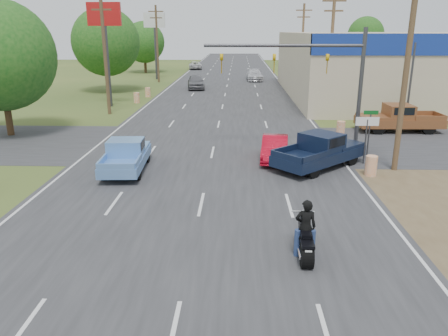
{
  "coord_description": "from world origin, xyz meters",
  "views": [
    {
      "loc": [
        1.48,
        -8.56,
        6.81
      ],
      "look_at": [
        0.91,
        8.89,
        1.3
      ],
      "focal_mm": 35.0,
      "sensor_mm": 36.0,
      "label": 1
    }
  ],
  "objects_px": {
    "blue_pickup": "(126,155)",
    "distant_car_grey": "(196,82)",
    "brown_pickup": "(397,118)",
    "distant_car_white": "(195,65)",
    "rider": "(305,230)",
    "motorcycle": "(305,242)",
    "navy_pickup": "(321,150)",
    "distant_car_silver": "(254,75)",
    "red_convertible": "(275,148)"
  },
  "relations": [
    {
      "from": "rider",
      "to": "distant_car_white",
      "type": "distance_m",
      "value": 70.08
    },
    {
      "from": "blue_pickup",
      "to": "red_convertible",
      "type": "bearing_deg",
      "value": 12.04
    },
    {
      "from": "motorcycle",
      "to": "brown_pickup",
      "type": "relative_size",
      "value": 0.41
    },
    {
      "from": "blue_pickup",
      "to": "brown_pickup",
      "type": "distance_m",
      "value": 19.29
    },
    {
      "from": "distant_car_white",
      "to": "brown_pickup",
      "type": "bearing_deg",
      "value": 103.3
    },
    {
      "from": "rider",
      "to": "brown_pickup",
      "type": "height_order",
      "value": "brown_pickup"
    },
    {
      "from": "navy_pickup",
      "to": "distant_car_white",
      "type": "distance_m",
      "value": 61.06
    },
    {
      "from": "red_convertible",
      "to": "blue_pickup",
      "type": "relative_size",
      "value": 0.8
    },
    {
      "from": "brown_pickup",
      "to": "distant_car_silver",
      "type": "relative_size",
      "value": 1.09
    },
    {
      "from": "distant_car_grey",
      "to": "red_convertible",
      "type": "bearing_deg",
      "value": -84.06
    },
    {
      "from": "motorcycle",
      "to": "rider",
      "type": "relative_size",
      "value": 1.33
    },
    {
      "from": "red_convertible",
      "to": "rider",
      "type": "bearing_deg",
      "value": -83.45
    },
    {
      "from": "red_convertible",
      "to": "brown_pickup",
      "type": "height_order",
      "value": "brown_pickup"
    },
    {
      "from": "motorcycle",
      "to": "distant_car_white",
      "type": "distance_m",
      "value": 70.15
    },
    {
      "from": "motorcycle",
      "to": "brown_pickup",
      "type": "xyz_separation_m",
      "value": [
        9.04,
        18.22,
        0.42
      ]
    },
    {
      "from": "red_convertible",
      "to": "brown_pickup",
      "type": "distance_m",
      "value": 11.78
    },
    {
      "from": "rider",
      "to": "distant_car_grey",
      "type": "xyz_separation_m",
      "value": [
        -7.3,
        41.0,
        -0.07
      ]
    },
    {
      "from": "blue_pickup",
      "to": "navy_pickup",
      "type": "distance_m",
      "value": 9.99
    },
    {
      "from": "blue_pickup",
      "to": "distant_car_grey",
      "type": "bearing_deg",
      "value": 86.07
    },
    {
      "from": "motorcycle",
      "to": "blue_pickup",
      "type": "distance_m",
      "value": 11.68
    },
    {
      "from": "motorcycle",
      "to": "distant_car_grey",
      "type": "distance_m",
      "value": 41.72
    },
    {
      "from": "distant_car_grey",
      "to": "distant_car_white",
      "type": "height_order",
      "value": "distant_car_grey"
    },
    {
      "from": "distant_car_silver",
      "to": "distant_car_white",
      "type": "bearing_deg",
      "value": 116.56
    },
    {
      "from": "brown_pickup",
      "to": "distant_car_white",
      "type": "relative_size",
      "value": 1.17
    },
    {
      "from": "brown_pickup",
      "to": "distant_car_silver",
      "type": "distance_m",
      "value": 33.67
    },
    {
      "from": "red_convertible",
      "to": "rider",
      "type": "relative_size",
      "value": 2.19
    },
    {
      "from": "navy_pickup",
      "to": "distant_car_silver",
      "type": "relative_size",
      "value": 1.0
    },
    {
      "from": "navy_pickup",
      "to": "distant_car_grey",
      "type": "bearing_deg",
      "value": 153.54
    },
    {
      "from": "distant_car_white",
      "to": "navy_pickup",
      "type": "bearing_deg",
      "value": 94.42
    },
    {
      "from": "distant_car_grey",
      "to": "blue_pickup",
      "type": "bearing_deg",
      "value": -98.24
    },
    {
      "from": "navy_pickup",
      "to": "brown_pickup",
      "type": "distance_m",
      "value": 11.0
    },
    {
      "from": "motorcycle",
      "to": "rider",
      "type": "height_order",
      "value": "rider"
    },
    {
      "from": "red_convertible",
      "to": "navy_pickup",
      "type": "bearing_deg",
      "value": -21.42
    },
    {
      "from": "distant_car_grey",
      "to": "distant_car_silver",
      "type": "distance_m",
      "value": 12.14
    },
    {
      "from": "red_convertible",
      "to": "distant_car_grey",
      "type": "height_order",
      "value": "distant_car_grey"
    },
    {
      "from": "red_convertible",
      "to": "distant_car_silver",
      "type": "height_order",
      "value": "distant_car_silver"
    },
    {
      "from": "distant_car_silver",
      "to": "red_convertible",
      "type": "bearing_deg",
      "value": -92.37
    },
    {
      "from": "red_convertible",
      "to": "brown_pickup",
      "type": "xyz_separation_m",
      "value": [
        9.14,
        7.42,
        0.31
      ]
    },
    {
      "from": "red_convertible",
      "to": "blue_pickup",
      "type": "height_order",
      "value": "blue_pickup"
    },
    {
      "from": "distant_car_silver",
      "to": "motorcycle",
      "type": "bearing_deg",
      "value": -92.19
    },
    {
      "from": "rider",
      "to": "brown_pickup",
      "type": "distance_m",
      "value": 20.28
    },
    {
      "from": "distant_car_white",
      "to": "distant_car_grey",
      "type": "bearing_deg",
      "value": 88.45
    },
    {
      "from": "rider",
      "to": "blue_pickup",
      "type": "bearing_deg",
      "value": -46.27
    },
    {
      "from": "red_convertible",
      "to": "distant_car_silver",
      "type": "relative_size",
      "value": 0.74
    },
    {
      "from": "red_convertible",
      "to": "navy_pickup",
      "type": "relative_size",
      "value": 0.74
    },
    {
      "from": "rider",
      "to": "distant_car_grey",
      "type": "relative_size",
      "value": 0.37
    },
    {
      "from": "blue_pickup",
      "to": "distant_car_silver",
      "type": "distance_m",
      "value": 42.69
    },
    {
      "from": "rider",
      "to": "navy_pickup",
      "type": "distance_m",
      "value": 9.79
    },
    {
      "from": "distant_car_grey",
      "to": "distant_car_silver",
      "type": "xyz_separation_m",
      "value": [
        7.42,
        9.61,
        -0.05
      ]
    },
    {
      "from": "blue_pickup",
      "to": "distant_car_grey",
      "type": "distance_m",
      "value": 32.35
    }
  ]
}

